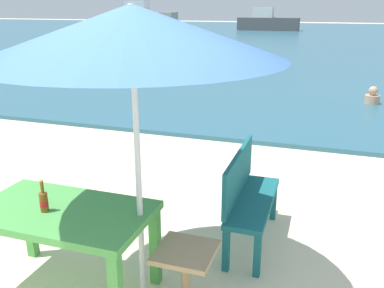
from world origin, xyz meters
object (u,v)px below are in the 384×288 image
picnic_table_green (63,222)px  beer_bottle_amber (44,200)px  patio_umbrella (132,32)px  boat_barge (142,17)px  swimmer_person (372,97)px  side_table_wood (186,271)px  boat_ferry (267,22)px  bench_teal_center (247,192)px

picnic_table_green → beer_bottle_amber: (-0.11, -0.07, 0.20)m
patio_umbrella → boat_barge: bearing=115.1°
beer_bottle_amber → swimmer_person: beer_bottle_amber is taller
side_table_wood → boat_barge: boat_barge is taller
picnic_table_green → boat_ferry: boat_ferry is taller
patio_umbrella → swimmer_person: patio_umbrella is taller
swimmer_person → boat_ferry: boat_ferry is taller
beer_bottle_amber → swimmer_person: 8.63m
picnic_table_green → side_table_wood: bearing=5.5°
swimmer_person → boat_barge: bearing=123.1°
beer_bottle_amber → bench_teal_center: 1.90m
beer_bottle_amber → boat_ferry: 37.07m
bench_teal_center → boat_barge: size_ratio=0.17×
side_table_wood → boat_barge: bearing=115.5°
side_table_wood → boat_ferry: bearing=98.1°
swimmer_person → boat_ferry: size_ratio=0.08×
boat_barge → boat_ferry: bearing=-13.1°
picnic_table_green → side_table_wood: picnic_table_green is taller
patio_umbrella → side_table_wood: (0.38, -0.02, -1.76)m
beer_bottle_amber → boat_barge: (-17.93, 40.06, 0.16)m
picnic_table_green → patio_umbrella: (0.62, 0.11, 1.47)m
picnic_table_green → bench_teal_center: bench_teal_center is taller
boat_ferry → swimmer_person: bearing=-76.2°
boat_barge → boat_ferry: 14.18m
bench_teal_center → swimmer_person: bench_teal_center is taller
bench_teal_center → swimmer_person: 6.97m
swimmer_person → boat_ferry: 29.60m
picnic_table_green → swimmer_person: (2.83, 8.03, -0.41)m
picnic_table_green → side_table_wood: 1.05m
bench_teal_center → boat_ferry: boat_ferry is taller
bench_teal_center → picnic_table_green: bearing=-134.6°
bench_teal_center → patio_umbrella: bearing=-118.2°
swimmer_person → boat_ferry: bearing=103.8°
beer_bottle_amber → side_table_wood: 1.22m
side_table_wood → boat_ferry: boat_ferry is taller
boat_barge → side_table_wood: bearing=-64.5°
picnic_table_green → boat_barge: (-18.04, 39.99, 0.37)m
boat_barge → boat_ferry: size_ratio=1.33×
picnic_table_green → beer_bottle_amber: bearing=-146.3°
boat_ferry → boat_barge: bearing=166.9°
beer_bottle_amber → swimmer_person: size_ratio=0.65×
swimmer_person → boat_barge: boat_barge is taller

